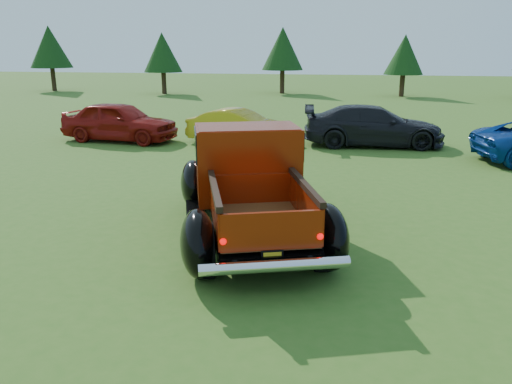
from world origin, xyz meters
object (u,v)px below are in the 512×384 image
at_px(tree_west, 162,53).
at_px(tree_mid_left, 283,49).
at_px(pickup_truck, 247,180).
at_px(tree_far_west, 50,47).
at_px(show_car_yellow, 239,127).
at_px(show_car_grey, 373,126).
at_px(tree_mid_right, 404,55).
at_px(show_car_red, 120,121).

xyz_separation_m(tree_west, tree_mid_left, (9.00, 2.00, 0.27)).
bearing_deg(pickup_truck, tree_mid_left, 77.75).
distance_m(tree_far_west, show_car_yellow, 28.86).
bearing_deg(tree_mid_left, tree_far_west, -176.99).
bearing_deg(pickup_truck, show_car_grey, 54.68).
relative_size(tree_mid_left, tree_mid_right, 1.14).
relative_size(tree_mid_right, show_car_yellow, 1.13).
bearing_deg(show_car_red, tree_west, 22.16).
relative_size(tree_west, tree_mid_left, 0.92).
bearing_deg(show_car_red, pickup_truck, -135.35).
height_order(tree_mid_left, pickup_truck, tree_mid_left).
distance_m(tree_mid_left, pickup_truck, 30.57).
bearing_deg(tree_west, tree_mid_left, 12.53).
bearing_deg(tree_far_west, tree_mid_right, -0.00).
relative_size(tree_mid_right, pickup_truck, 0.75).
xyz_separation_m(show_car_red, show_car_yellow, (4.65, 0.28, -0.12)).
xyz_separation_m(pickup_truck, show_car_yellow, (-2.06, 8.85, -0.33)).
xyz_separation_m(tree_far_west, show_car_red, (15.50, -20.74, -2.76)).
height_order(tree_mid_left, show_car_red, tree_mid_left).
relative_size(tree_mid_right, show_car_grey, 0.87).
distance_m(tree_mid_left, show_car_red, 22.17).
relative_size(tree_far_west, show_car_red, 1.17).
relative_size(tree_west, show_car_yellow, 1.19).
xyz_separation_m(tree_west, tree_mid_right, (18.00, 1.00, -0.14)).
distance_m(show_car_red, show_car_yellow, 4.66).
bearing_deg(show_car_yellow, pickup_truck, -155.57).
height_order(tree_far_west, tree_west, tree_far_west).
distance_m(tree_mid_right, show_car_yellow, 22.04).
height_order(tree_far_west, tree_mid_left, tree_far_west).
relative_size(tree_far_west, show_car_yellow, 1.34).
xyz_separation_m(tree_mid_left, show_car_yellow, (1.15, -21.46, -2.74)).
bearing_deg(tree_far_west, tree_mid_left, 3.01).
distance_m(pickup_truck, show_car_red, 10.89).
height_order(tree_west, show_car_red, tree_west).
xyz_separation_m(tree_far_west, show_car_yellow, (20.15, -20.46, -2.88)).
bearing_deg(show_car_yellow, tree_mid_right, -9.71).
bearing_deg(tree_mid_left, pickup_truck, -83.95).
relative_size(show_car_red, show_car_grey, 0.88).
bearing_deg(tree_west, show_car_yellow, -62.46).
xyz_separation_m(tree_far_west, tree_west, (10.00, -1.00, -0.41)).
height_order(tree_west, tree_mid_left, tree_mid_left).
bearing_deg(tree_far_west, show_car_red, -53.22).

